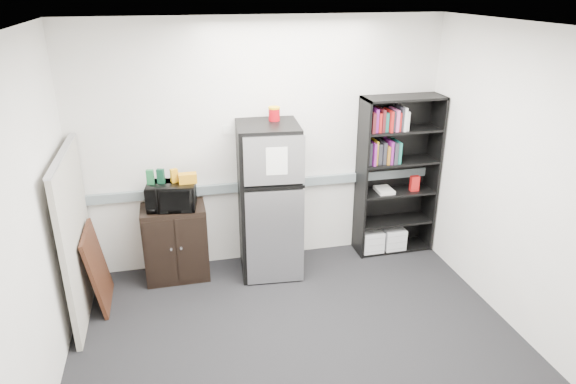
% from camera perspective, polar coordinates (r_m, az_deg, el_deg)
% --- Properties ---
extents(floor, '(4.00, 4.00, 0.00)m').
position_cam_1_polar(floor, '(4.71, 1.59, -17.15)').
color(floor, black).
rests_on(floor, ground).
extents(wall_back, '(4.00, 0.02, 2.70)m').
position_cam_1_polar(wall_back, '(5.59, -2.86, 5.19)').
color(wall_back, white).
rests_on(wall_back, floor).
extents(wall_right, '(0.02, 3.50, 2.70)m').
position_cam_1_polar(wall_right, '(4.88, 25.13, 0.40)').
color(wall_right, white).
rests_on(wall_right, floor).
extents(wall_left, '(0.02, 3.50, 2.70)m').
position_cam_1_polar(wall_left, '(4.01, -27.07, -4.51)').
color(wall_left, white).
rests_on(wall_left, floor).
extents(ceiling, '(4.00, 3.50, 0.02)m').
position_cam_1_polar(ceiling, '(3.65, 2.06, 17.66)').
color(ceiling, white).
rests_on(ceiling, wall_back).
extents(electrical_raceway, '(3.92, 0.05, 0.10)m').
position_cam_1_polar(electrical_raceway, '(5.72, -2.72, 0.79)').
color(electrical_raceway, gray).
rests_on(electrical_raceway, wall_back).
extents(wall_note, '(0.14, 0.00, 0.10)m').
position_cam_1_polar(wall_note, '(5.48, -6.51, 6.89)').
color(wall_note, white).
rests_on(wall_note, wall_back).
extents(bookshelf, '(0.90, 0.34, 1.85)m').
position_cam_1_polar(bookshelf, '(6.00, 11.85, 2.10)').
color(bookshelf, black).
rests_on(bookshelf, floor).
extents(cubicle_partition, '(0.06, 1.30, 1.62)m').
position_cam_1_polar(cubicle_partition, '(5.17, -22.51, -4.50)').
color(cubicle_partition, gray).
rests_on(cubicle_partition, floor).
extents(cabinet, '(0.66, 0.44, 0.83)m').
position_cam_1_polar(cabinet, '(5.64, -12.37, -5.51)').
color(cabinet, black).
rests_on(cabinet, floor).
extents(microwave, '(0.53, 0.39, 0.27)m').
position_cam_1_polar(microwave, '(5.39, -12.83, -0.43)').
color(microwave, black).
rests_on(microwave, cabinet).
extents(snack_box_a, '(0.08, 0.06, 0.15)m').
position_cam_1_polar(snack_box_a, '(5.36, -15.06, 1.61)').
color(snack_box_a, '#18572E').
rests_on(snack_box_a, microwave).
extents(snack_box_b, '(0.08, 0.07, 0.15)m').
position_cam_1_polar(snack_box_b, '(5.35, -13.96, 1.71)').
color(snack_box_b, '#0B3320').
rests_on(snack_box_b, microwave).
extents(snack_box_c, '(0.08, 0.07, 0.14)m').
position_cam_1_polar(snack_box_c, '(5.35, -12.54, 1.78)').
color(snack_box_c, orange).
rests_on(snack_box_c, microwave).
extents(snack_bag, '(0.18, 0.10, 0.10)m').
position_cam_1_polar(snack_bag, '(5.31, -11.08, 1.52)').
color(snack_bag, orange).
rests_on(snack_bag, microwave).
extents(refrigerator, '(0.68, 0.70, 1.67)m').
position_cam_1_polar(refrigerator, '(5.47, -2.14, -0.96)').
color(refrigerator, black).
rests_on(refrigerator, floor).
extents(coffee_can, '(0.12, 0.12, 0.16)m').
position_cam_1_polar(coffee_can, '(5.32, -1.55, 8.80)').
color(coffee_can, '#A20710').
rests_on(coffee_can, refrigerator).
extents(framed_poster, '(0.16, 0.63, 0.81)m').
position_cam_1_polar(framed_poster, '(5.40, -20.38, -7.89)').
color(framed_poster, '#32180E').
rests_on(framed_poster, floor).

